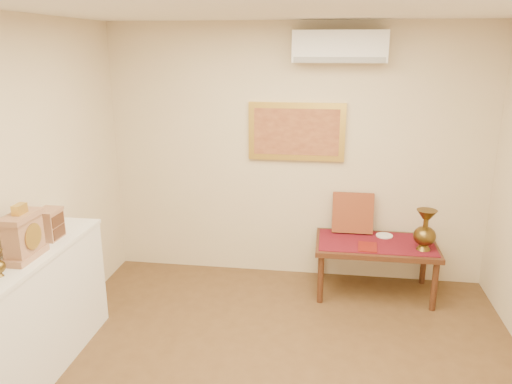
% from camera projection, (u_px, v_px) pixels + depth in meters
% --- Properties ---
extents(ceiling, '(4.50, 4.50, 0.00)m').
position_uv_depth(ceiling, '(274.00, 0.00, 2.75)').
color(ceiling, silver).
rests_on(ceiling, ground).
extents(wall_back, '(4.00, 0.02, 2.70)m').
position_uv_depth(wall_back, '(296.00, 155.00, 5.26)').
color(wall_back, beige).
rests_on(wall_back, ground).
extents(table_cloth, '(1.14, 0.59, 0.01)m').
position_uv_depth(table_cloth, '(376.00, 242.00, 5.02)').
color(table_cloth, maroon).
rests_on(table_cloth, low_table).
extents(brass_urn_tall, '(0.22, 0.22, 0.49)m').
position_uv_depth(brass_urn_tall, '(426.00, 226.00, 4.77)').
color(brass_urn_tall, brown).
rests_on(brass_urn_tall, table_cloth).
extents(plate, '(0.17, 0.17, 0.01)m').
position_uv_depth(plate, '(384.00, 236.00, 5.17)').
color(plate, white).
rests_on(plate, table_cloth).
extents(menu, '(0.20, 0.26, 0.01)m').
position_uv_depth(menu, '(367.00, 247.00, 4.88)').
color(menu, '#65110D').
rests_on(menu, table_cloth).
extents(cushion, '(0.42, 0.19, 0.43)m').
position_uv_depth(cushion, '(353.00, 213.00, 5.24)').
color(cushion, maroon).
rests_on(cushion, table_cloth).
extents(display_ledge, '(0.37, 2.02, 0.98)m').
position_uv_depth(display_ledge, '(22.00, 327.00, 3.62)').
color(display_ledge, white).
rests_on(display_ledge, floor).
extents(mantel_clock, '(0.17, 0.36, 0.41)m').
position_uv_depth(mantel_clock, '(24.00, 236.00, 3.56)').
color(mantel_clock, '#AB7858').
rests_on(mantel_clock, display_ledge).
extents(wooden_chest, '(0.16, 0.21, 0.24)m').
position_uv_depth(wooden_chest, '(50.00, 224.00, 3.94)').
color(wooden_chest, '#AB7858').
rests_on(wooden_chest, display_ledge).
extents(low_table, '(1.20, 0.70, 0.55)m').
position_uv_depth(low_table, '(376.00, 249.00, 5.04)').
color(low_table, '#492615').
rests_on(low_table, floor).
extents(painting, '(1.00, 0.06, 0.60)m').
position_uv_depth(painting, '(296.00, 132.00, 5.17)').
color(painting, gold).
rests_on(painting, wall_back).
extents(ac_unit, '(0.90, 0.25, 0.30)m').
position_uv_depth(ac_unit, '(340.00, 47.00, 4.77)').
color(ac_unit, white).
rests_on(ac_unit, wall_back).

